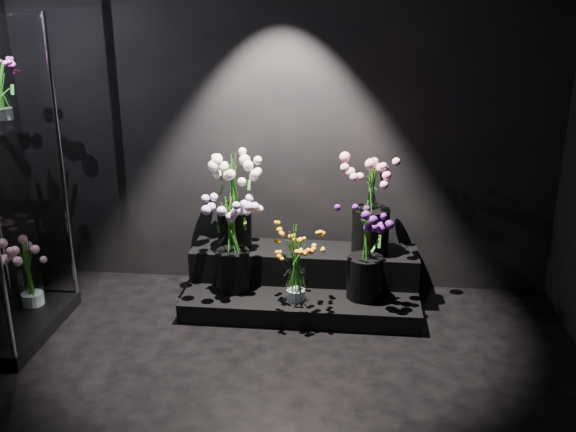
# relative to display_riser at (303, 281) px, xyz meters

# --- Properties ---
(wall_back) EXTENTS (4.00, 0.00, 4.00)m
(wall_back) POSITION_rel_display_riser_xyz_m (-0.19, 0.33, 1.25)
(wall_back) COLOR black
(wall_back) RESTS_ON floor
(display_riser) EXTENTS (1.66, 0.74, 0.37)m
(display_riser) POSITION_rel_display_riser_xyz_m (0.00, 0.00, 0.00)
(display_riser) COLOR black
(display_riser) RESTS_ON floor
(bouquet_orange_bells) EXTENTS (0.34, 0.34, 0.53)m
(bouquet_orange_bells) POSITION_rel_display_riser_xyz_m (-0.03, -0.28, 0.26)
(bouquet_orange_bells) COLOR white
(bouquet_orange_bells) RESTS_ON display_riser
(bouquet_lilac) EXTENTS (0.47, 0.47, 0.69)m
(bouquet_lilac) POSITION_rel_display_riser_xyz_m (-0.49, -0.15, 0.38)
(bouquet_lilac) COLOR black
(bouquet_lilac) RESTS_ON display_riser
(bouquet_purple) EXTENTS (0.40, 0.40, 0.67)m
(bouquet_purple) POSITION_rel_display_riser_xyz_m (0.44, -0.18, 0.36)
(bouquet_purple) COLOR black
(bouquet_purple) RESTS_ON display_riser
(bouquet_cream_roses) EXTENTS (0.52, 0.52, 0.70)m
(bouquet_cream_roses) POSITION_rel_display_riser_xyz_m (-0.51, 0.08, 0.63)
(bouquet_cream_roses) COLOR black
(bouquet_cream_roses) RESTS_ON display_riser
(bouquet_pink_roses) EXTENTS (0.43, 0.43, 0.69)m
(bouquet_pink_roses) POSITION_rel_display_riser_xyz_m (0.48, 0.09, 0.60)
(bouquet_pink_roses) COLOR black
(bouquet_pink_roses) RESTS_ON display_riser
(bouquet_case_magenta) EXTENTS (0.26, 0.26, 0.38)m
(bouquet_case_magenta) POSITION_rel_display_riser_xyz_m (-1.84, -0.49, 1.45)
(bouquet_case_magenta) COLOR white
(bouquet_case_magenta) RESTS_ON display_case
(bouquet_case_base_pink) EXTENTS (0.40, 0.40, 0.46)m
(bouquet_case_base_pink) POSITION_rel_display_riser_xyz_m (-1.85, -0.45, 0.19)
(bouquet_case_base_pink) COLOR white
(bouquet_case_base_pink) RESTS_ON display_case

